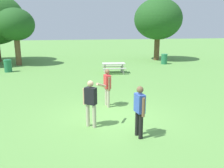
{
  "coord_description": "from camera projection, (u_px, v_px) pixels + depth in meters",
  "views": [
    {
      "loc": [
        -1.77,
        -8.11,
        3.34
      ],
      "look_at": [
        0.28,
        1.3,
        1.0
      ],
      "focal_mm": 37.22,
      "sensor_mm": 36.0,
      "label": 1
    }
  ],
  "objects": [
    {
      "name": "ground_plane",
      "position": [
        112.0,
        118.0,
        8.86
      ],
      "size": [
        120.0,
        120.0,
        0.0
      ],
      "primitive_type": "plane",
      "color": "#609947"
    },
    {
      "name": "person_thrower",
      "position": [
        107.0,
        85.0,
        9.92
      ],
      "size": [
        0.27,
        0.61,
        1.64
      ],
      "color": "#B7AD93",
      "rests_on": "ground"
    },
    {
      "name": "person_catcher",
      "position": [
        139.0,
        108.0,
        7.09
      ],
      "size": [
        0.27,
        0.61,
        1.64
      ],
      "color": "black",
      "rests_on": "ground"
    },
    {
      "name": "person_bystander",
      "position": [
        91.0,
        100.0,
        7.84
      ],
      "size": [
        0.84,
        0.5,
        1.64
      ],
      "color": "#B7AD93",
      "rests_on": "ground"
    },
    {
      "name": "frisbee",
      "position": [
        141.0,
        115.0,
        9.1
      ],
      "size": [
        0.26,
        0.26,
        0.03
      ],
      "primitive_type": "cylinder",
      "color": "#E04733",
      "rests_on": "ground"
    },
    {
      "name": "picnic_table_near",
      "position": [
        114.0,
        66.0,
        17.41
      ],
      "size": [
        1.84,
        1.59,
        0.77
      ],
      "color": "beige",
      "rests_on": "ground"
    },
    {
      "name": "trash_can_beside_table",
      "position": [
        8.0,
        66.0,
        17.91
      ],
      "size": [
        0.59,
        0.59,
        0.96
      ],
      "color": "#237047",
      "rests_on": "ground"
    },
    {
      "name": "trash_can_further_along",
      "position": [
        164.0,
        59.0,
        21.83
      ],
      "size": [
        0.59,
        0.59,
        0.96
      ],
      "color": "#237047",
      "rests_on": "ground"
    },
    {
      "name": "tree_slender_mid",
      "position": [
        15.0,
        25.0,
        20.45
      ],
      "size": [
        3.33,
        3.33,
        5.05
      ],
      "color": "brown",
      "rests_on": "ground"
    },
    {
      "name": "tree_back_left",
      "position": [
        158.0,
        19.0,
        23.77
      ],
      "size": [
        4.89,
        4.89,
        6.29
      ],
      "color": "brown",
      "rests_on": "ground"
    }
  ]
}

